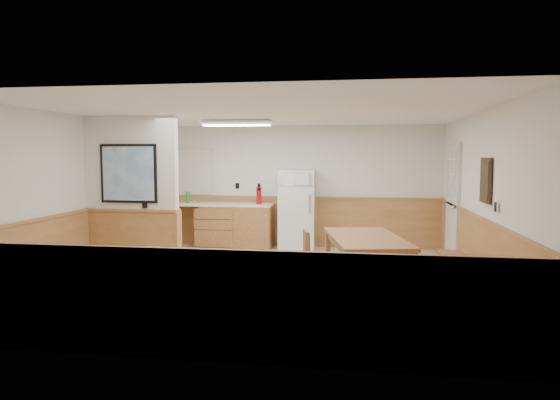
% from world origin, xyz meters
% --- Properties ---
extents(ground, '(6.00, 6.00, 0.00)m').
position_xyz_m(ground, '(0.00, 0.00, 0.00)').
color(ground, '#C4B18C').
rests_on(ground, ground).
extents(ceiling, '(6.00, 6.00, 0.02)m').
position_xyz_m(ceiling, '(0.00, 0.00, 2.50)').
color(ceiling, white).
rests_on(ceiling, back_wall).
extents(back_wall, '(6.00, 0.02, 2.50)m').
position_xyz_m(back_wall, '(0.00, 3.00, 1.25)').
color(back_wall, white).
rests_on(back_wall, ground).
extents(right_wall, '(0.02, 6.00, 2.50)m').
position_xyz_m(right_wall, '(3.00, 0.00, 1.25)').
color(right_wall, white).
rests_on(right_wall, ground).
extents(left_wall, '(0.02, 6.00, 2.50)m').
position_xyz_m(left_wall, '(-3.00, 0.00, 1.25)').
color(left_wall, white).
rests_on(left_wall, ground).
extents(wainscot_back, '(6.00, 0.04, 1.00)m').
position_xyz_m(wainscot_back, '(0.00, 2.98, 0.50)').
color(wainscot_back, '#BA854A').
rests_on(wainscot_back, ground).
extents(wainscot_right, '(0.04, 6.00, 1.00)m').
position_xyz_m(wainscot_right, '(2.98, 0.00, 0.50)').
color(wainscot_right, '#BA854A').
rests_on(wainscot_right, ground).
extents(wainscot_left, '(0.04, 6.00, 1.00)m').
position_xyz_m(wainscot_left, '(-2.98, 0.00, 0.50)').
color(wainscot_left, '#BA854A').
rests_on(wainscot_left, ground).
extents(partition_wall, '(1.50, 0.20, 2.50)m').
position_xyz_m(partition_wall, '(-2.25, 0.19, 1.23)').
color(partition_wall, white).
rests_on(partition_wall, ground).
extents(kitchen_counter, '(2.20, 0.61, 1.00)m').
position_xyz_m(kitchen_counter, '(-1.21, 2.68, 0.46)').
color(kitchen_counter, '#AE6F3D').
rests_on(kitchen_counter, ground).
extents(exterior_door, '(0.07, 1.02, 2.15)m').
position_xyz_m(exterior_door, '(2.96, 1.90, 1.05)').
color(exterior_door, silver).
rests_on(exterior_door, ground).
extents(kitchen_window, '(0.80, 0.04, 1.00)m').
position_xyz_m(kitchen_window, '(-2.10, 2.98, 1.55)').
color(kitchen_window, silver).
rests_on(kitchen_window, back_wall).
extents(wall_painting, '(0.04, 0.50, 0.60)m').
position_xyz_m(wall_painting, '(2.97, -0.30, 1.55)').
color(wall_painting, '#312113').
rests_on(wall_painting, right_wall).
extents(fluorescent_fixture, '(1.20, 0.30, 0.09)m').
position_xyz_m(fluorescent_fixture, '(-0.80, 1.30, 2.45)').
color(fluorescent_fixture, silver).
rests_on(fluorescent_fixture, ceiling).
extents(refrigerator, '(0.72, 0.73, 1.60)m').
position_xyz_m(refrigerator, '(0.11, 2.63, 0.80)').
color(refrigerator, silver).
rests_on(refrigerator, ground).
extents(dining_table, '(1.28, 2.02, 0.75)m').
position_xyz_m(dining_table, '(1.41, -0.27, 0.66)').
color(dining_table, '#AB623E').
rests_on(dining_table, ground).
extents(dining_bench, '(0.36, 1.57, 0.45)m').
position_xyz_m(dining_bench, '(2.67, -0.22, 0.34)').
color(dining_bench, '#AB623E').
rests_on(dining_bench, ground).
extents(dining_chair, '(0.67, 0.51, 0.85)m').
position_xyz_m(dining_chair, '(0.69, -0.40, 0.50)').
color(dining_chair, '#AB623E').
rests_on(dining_chair, ground).
extents(fire_extinguisher, '(0.12, 0.12, 0.42)m').
position_xyz_m(fire_extinguisher, '(-0.67, 2.64, 1.09)').
color(fire_extinguisher, '#AF0910').
rests_on(fire_extinguisher, kitchen_counter).
extents(soap_bottle, '(0.10, 0.10, 0.24)m').
position_xyz_m(soap_bottle, '(-2.18, 2.66, 1.02)').
color(soap_bottle, green).
rests_on(soap_bottle, kitchen_counter).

